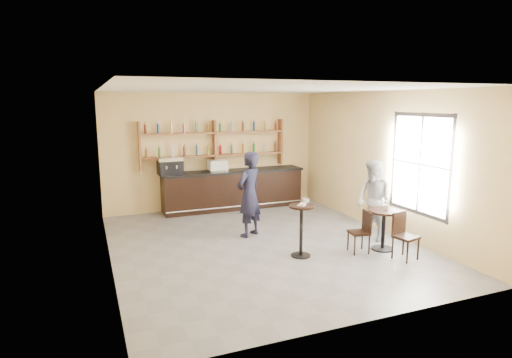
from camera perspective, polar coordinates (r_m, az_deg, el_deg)
name	(u,v)px	position (r m, az deg, el deg)	size (l,w,h in m)	color
floor	(261,244)	(9.09, 0.72, -8.70)	(7.00, 7.00, 0.00)	slate
ceiling	(262,89)	(8.60, 0.77, 11.90)	(7.00, 7.00, 0.00)	white
wall_back	(213,151)	(11.98, -5.73, 3.72)	(7.00, 7.00, 0.00)	#E8C784
wall_front	(366,208)	(5.70, 14.46, -3.82)	(7.00, 7.00, 0.00)	#E8C784
wall_left	(106,179)	(8.05, -19.36, -0.01)	(7.00, 7.00, 0.00)	#E8C784
wall_right	(382,162)	(10.23, 16.46, 2.23)	(7.00, 7.00, 0.00)	#E8C784
window_pane	(420,164)	(9.31, 21.03, 1.83)	(2.00, 2.00, 0.00)	white
window_frame	(420,164)	(9.31, 21.00, 1.83)	(0.04, 1.70, 2.10)	black
shelf_unit	(214,144)	(11.83, -5.57, 4.67)	(4.00, 0.26, 1.40)	brown
liquor_bottles	(214,138)	(11.82, -5.58, 5.49)	(3.68, 0.10, 1.00)	#8C5919
bar_counter	(233,189)	(11.95, -3.07, -1.40)	(4.00, 0.78, 1.08)	black
espresso_machine	(170,166)	(11.39, -11.38, 1.73)	(0.62, 0.40, 0.44)	black
pastry_case	(217,166)	(11.70, -5.18, 1.77)	(0.50, 0.40, 0.30)	silver
pedestal_table	(301,231)	(8.32, 6.05, -6.90)	(0.49, 0.49, 1.01)	black
napkin	(302,205)	(8.19, 6.11, -3.50)	(0.15, 0.15, 0.00)	white
donut	(302,204)	(8.18, 6.21, -3.35)	(0.13, 0.13, 0.04)	#D8904F
cup_pedestal	(306,201)	(8.32, 6.65, -2.93)	(0.13, 0.13, 0.10)	white
man_main	(249,194)	(9.41, -0.91, -2.06)	(0.69, 0.45, 1.89)	black
cafe_table	(383,230)	(9.04, 16.61, -6.52)	(0.65, 0.65, 0.82)	black
cup_cafe	(387,207)	(8.95, 17.01, -3.65)	(0.11, 0.11, 0.10)	white
chair_west	(359,232)	(8.75, 13.56, -6.89)	(0.36, 0.36, 0.83)	black
chair_south	(406,236)	(8.62, 19.37, -7.24)	(0.39, 0.39, 0.90)	black
patron_second	(374,200)	(9.52, 15.40, -2.78)	(0.84, 0.66, 1.74)	#9C9BA1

